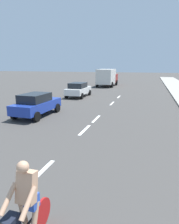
{
  "coord_description": "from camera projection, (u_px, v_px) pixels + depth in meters",
  "views": [
    {
      "loc": [
        3.25,
        1.88,
        3.45
      ],
      "look_at": [
        0.37,
        11.2,
        1.1
      ],
      "focal_mm": 31.35,
      "sensor_mm": 36.0,
      "label": 1
    }
  ],
  "objects": [
    {
      "name": "parked_car_blue",
      "position": [
        37.0,
        104.0,
        13.49
      ],
      "size": [
        1.94,
        4.05,
        1.57
      ],
      "rotation": [
        0.0,
        0.0,
        -0.02
      ],
      "color": "#1E389E",
      "rests_on": "ground"
    },
    {
      "name": "lane_stripe_4",
      "position": [
        96.0,
        119.0,
        12.87
      ],
      "size": [
        0.16,
        1.8,
        0.01
      ],
      "primitive_type": "cube",
      "color": "white",
      "rests_on": "ground"
    },
    {
      "name": "lane_stripe_6",
      "position": [
        119.0,
        97.0,
        21.8
      ],
      "size": [
        0.16,
        1.8,
        0.01
      ],
      "primitive_type": "cube",
      "color": "white",
      "rests_on": "ground"
    },
    {
      "name": "ground_plane",
      "position": [
        113.0,
        102.0,
        18.57
      ],
      "size": [
        160.0,
        160.0,
        0.0
      ],
      "primitive_type": "plane",
      "color": "#423F3D"
    },
    {
      "name": "lane_stripe_2",
      "position": [
        40.0,
        173.0,
        6.4
      ],
      "size": [
        0.16,
        1.8,
        0.01
      ],
      "primitive_type": "cube",
      "color": "white",
      "rests_on": "ground"
    },
    {
      "name": "lane_stripe_3",
      "position": [
        85.0,
        130.0,
        10.66
      ],
      "size": [
        0.16,
        1.8,
        0.01
      ],
      "primitive_type": "cube",
      "color": "white",
      "rests_on": "ground"
    },
    {
      "name": "lane_stripe_5",
      "position": [
        112.0,
        103.0,
        18.06
      ],
      "size": [
        0.16,
        1.8,
        0.01
      ],
      "primitive_type": "cube",
      "color": "white",
      "rests_on": "ground"
    },
    {
      "name": "delivery_truck",
      "position": [
        107.0,
        77.0,
        32.37
      ],
      "size": [
        2.75,
        6.27,
        2.8
      ],
      "rotation": [
        0.0,
        0.0,
        -0.01
      ],
      "color": "maroon",
      "rests_on": "ground"
    },
    {
      "name": "parked_car_white",
      "position": [
        78.0,
        89.0,
        21.68
      ],
      "size": [
        1.97,
        4.19,
        1.57
      ],
      "rotation": [
        0.0,
        0.0,
        0.01
      ],
      "color": "white",
      "rests_on": "ground"
    },
    {
      "name": "cyclist",
      "position": [
        23.0,
        211.0,
        3.59
      ],
      "size": [
        0.62,
        1.71,
        1.82
      ],
      "rotation": [
        0.0,
        0.0,
        3.15
      ],
      "color": "black",
      "rests_on": "ground"
    }
  ]
}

